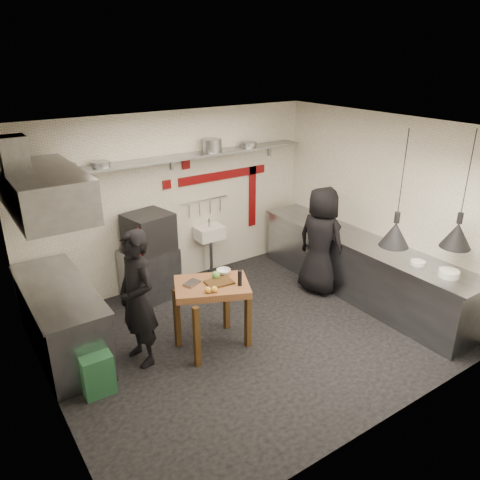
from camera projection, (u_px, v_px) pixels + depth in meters
floor at (248, 336)px, 6.41m from camera, size 5.00×5.00×0.00m
ceiling at (249, 129)px, 5.35m from camera, size 5.00×5.00×0.00m
wall_back at (173, 200)px, 7.49m from camera, size 5.00×0.04×2.80m
wall_front at (380, 314)px, 4.27m from camera, size 5.00×0.04×2.80m
wall_left at (40, 296)px, 4.58m from camera, size 0.04×4.20×2.80m
wall_right at (381, 207)px, 7.18m from camera, size 0.04×4.20×2.80m
red_band_horiz at (224, 175)px, 7.86m from camera, size 1.70×0.02×0.14m
red_band_vert at (252, 197)px, 8.36m from camera, size 0.14×0.02×1.10m
red_tile_a at (186, 165)px, 7.40m from camera, size 0.14×0.02×0.14m
red_tile_b at (167, 185)px, 7.32m from camera, size 0.14×0.02×0.14m
back_shelf at (176, 158)px, 7.08m from camera, size 4.60×0.34×0.04m
shelf_bracket_left at (43, 180)px, 6.25m from camera, size 0.04×0.06×0.24m
shelf_bracket_mid at (172, 162)px, 7.23m from camera, size 0.04×0.06×0.24m
shelf_bracket_right at (269, 149)px, 8.22m from camera, size 0.04×0.06×0.24m
pan_far_left at (65, 168)px, 6.20m from camera, size 0.32×0.32×0.09m
pan_mid_left at (101, 164)px, 6.46m from camera, size 0.28×0.28×0.07m
stock_pot at (212, 145)px, 7.37m from camera, size 0.37×0.37×0.20m
pan_right at (249, 144)px, 7.76m from camera, size 0.28×0.28×0.08m
oven_stand at (150, 273)px, 7.31m from camera, size 0.85×0.80×0.80m
combi_oven at (149, 232)px, 7.04m from camera, size 0.74×0.71×0.58m
oven_door at (154, 238)px, 6.84m from camera, size 0.51×0.13×0.46m
oven_glass at (156, 238)px, 6.81m from camera, size 0.39×0.10×0.34m
hand_sink at (209, 233)px, 7.87m from camera, size 0.46×0.34×0.22m
sink_tap at (209, 223)px, 7.80m from camera, size 0.03×0.03×0.14m
sink_drain at (211, 257)px, 8.01m from camera, size 0.06×0.06×0.66m
utensil_rail at (204, 200)px, 7.78m from camera, size 0.90×0.02×0.02m
counter_right at (359, 268)px, 7.36m from camera, size 0.70×3.80×0.90m
counter_right_top at (362, 241)px, 7.18m from camera, size 0.76×3.90×0.03m
plate_stack at (449, 273)px, 6.01m from camera, size 0.27×0.27×0.09m
small_bowl_right at (418, 263)px, 6.35m from camera, size 0.26×0.26×0.05m
counter_left at (62, 321)px, 5.93m from camera, size 0.70×1.90×0.90m
counter_left_top at (56, 289)px, 5.75m from camera, size 0.76×2.00×0.03m
extractor_hood at (45, 191)px, 5.31m from camera, size 0.78×1.60×0.50m
hood_duct at (15, 159)px, 5.03m from camera, size 0.28×0.28×0.50m
green_bin at (96, 372)px, 5.31m from camera, size 0.35×0.35×0.50m
prep_table at (212, 315)px, 6.04m from camera, size 1.10×0.96×0.92m
cutting_board at (219, 282)px, 5.87m from camera, size 0.36×0.27×0.02m
pepper_mill at (240, 278)px, 5.79m from camera, size 0.07×0.07×0.20m
lemon_a at (208, 290)px, 5.63m from camera, size 0.08×0.08×0.08m
lemon_b at (214, 289)px, 5.64m from camera, size 0.09×0.09×0.08m
veg_ball at (216, 275)px, 5.97m from camera, size 0.13×0.13×0.11m
steel_tray at (192, 283)px, 5.84m from camera, size 0.24×0.20×0.03m
bowl at (224, 272)px, 6.12m from camera, size 0.22×0.22×0.06m
heat_lamp_near at (401, 190)px, 5.70m from camera, size 0.49×0.49×1.49m
heat_lamp_far at (465, 191)px, 5.68m from camera, size 0.51×0.51×1.50m
chef_left at (137, 299)px, 5.61m from camera, size 0.50×0.69×1.74m
chef_right at (321, 241)px, 7.32m from camera, size 0.70×0.93×1.73m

